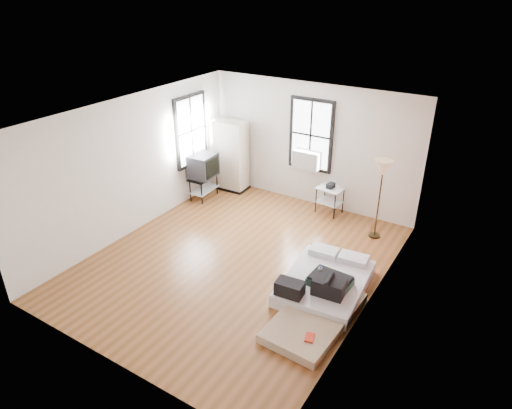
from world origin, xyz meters
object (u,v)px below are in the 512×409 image
Objects in this scene: mattress_main at (325,282)px; side_table at (330,193)px; wardrobe at (230,156)px; tv_stand at (203,167)px; mattress_bare at (319,308)px; floor_lamp at (383,172)px.

side_table reaches higher than mattress_main.
mattress_main is at bearing -36.95° from wardrobe.
wardrobe is 0.83m from tv_stand.
mattress_bare is (0.19, -0.64, -0.04)m from mattress_main.
tv_stand is at bearing -163.16° from side_table.
wardrobe is 1.04× the size of floor_lamp.
mattress_bare is at bearing -88.99° from floor_lamp.
floor_lamp is 4.17m from tv_stand.
mattress_main is at bearing -27.75° from tv_stand.
floor_lamp is at bearing 2.13° from tv_stand.
mattress_main is 2.54m from floor_lamp.
floor_lamp reaches higher than side_table.
mattress_main is 4.61m from wardrobe.
mattress_main is at bearing 109.28° from mattress_bare.
mattress_main is at bearing -93.62° from floor_lamp.
floor_lamp is 1.52× the size of tv_stand.
side_table is at bearing 107.31° from mattress_main.
wardrobe is (-3.94, 3.23, 0.74)m from mattress_bare.
side_table is 1.62m from floor_lamp.
tv_stand is at bearing 152.56° from mattress_bare.
mattress_main is 1.11× the size of floor_lamp.
tv_stand reaches higher than side_table.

